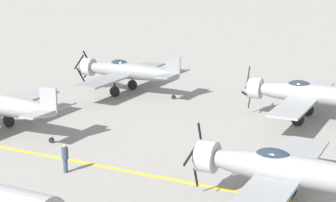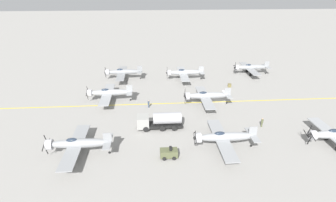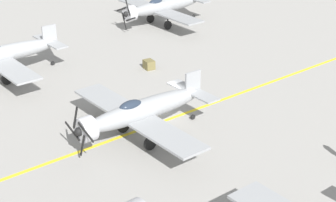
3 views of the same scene
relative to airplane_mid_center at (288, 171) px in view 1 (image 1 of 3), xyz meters
The scene contains 4 objects.
airplane_mid_center is the anchor object (origin of this frame).
airplane_mid_right 15.84m from the airplane_mid_center, ahead, with size 12.00×9.98×3.70m.
airplane_far_right 25.56m from the airplane_mid_center, 47.70° to the left, with size 12.00×9.98×3.65m.
ground_crew_inspecting 12.29m from the airplane_mid_center, 93.01° to the left, with size 0.36×0.36×1.65m.
Camera 1 is at (-25.19, -2.79, 11.42)m, focal length 60.00 mm.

